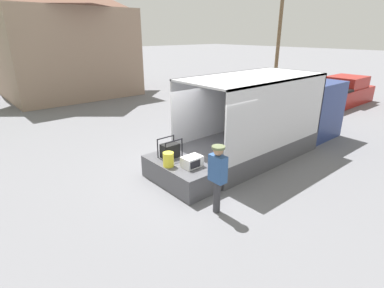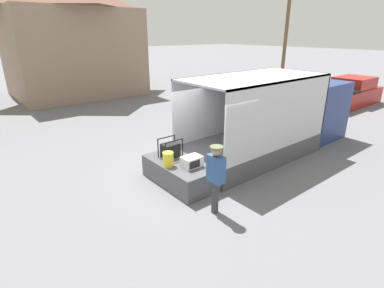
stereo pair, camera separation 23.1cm
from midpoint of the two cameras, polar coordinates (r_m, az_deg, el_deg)
The scene contains 10 objects.
ground_plane at distance 9.44m, azimuth -0.05°, elevation -6.26°, with size 160.00×160.00×0.00m, color slate.
box_truck at distance 12.35m, azimuth 16.32°, elevation 4.28°, with size 7.45×2.44×2.89m.
tailgate_deck at distance 8.95m, azimuth -3.05°, elevation -5.45°, with size 1.22×2.32×0.68m, color #4C4C51.
microwave at distance 8.44m, azimuth -0.77°, elevation -3.38°, with size 0.56×0.41×0.30m.
portable_generator at distance 9.09m, azimuth -4.86°, elevation -1.17°, with size 0.64×0.45×0.60m.
orange_bucket at distance 8.48m, azimuth -5.30°, elevation -2.95°, with size 0.31×0.31×0.41m.
worker_person at distance 7.24m, azimuth 3.99°, elevation -5.43°, with size 0.32×0.44×1.77m.
pickup_truck_red at distance 21.02m, azimuth 26.25°, elevation 8.69°, with size 5.29×2.03×1.67m.
house_backdrop at distance 23.47m, azimuth -23.45°, elevation 18.23°, with size 8.48×7.24×7.75m.
utility_pole at distance 25.51m, azimuth 16.06°, elevation 20.05°, with size 1.80×0.28×8.41m.
Camera 1 is at (-5.56, -6.33, 4.26)m, focal length 28.00 mm.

